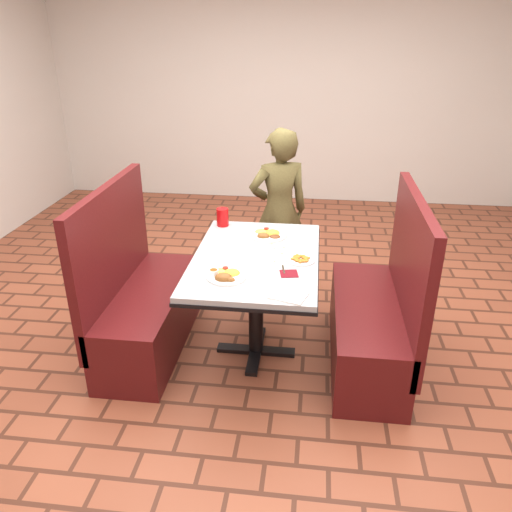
# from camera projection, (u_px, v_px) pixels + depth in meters

# --- Properties ---
(room) EXTENTS (7.00, 7.04, 2.82)m
(room) POSITION_uv_depth(u_px,v_px,m) (256.00, 64.00, 2.73)
(room) COLOR brown
(room) RESTS_ON ground
(dining_table) EXTENTS (0.81, 1.21, 0.75)m
(dining_table) POSITION_uv_depth(u_px,v_px,m) (256.00, 269.00, 3.26)
(dining_table) COLOR #A5A7A9
(dining_table) RESTS_ON ground
(booth_bench_left) EXTENTS (0.47, 1.20, 1.17)m
(booth_bench_left) POSITION_uv_depth(u_px,v_px,m) (143.00, 305.00, 3.48)
(booth_bench_left) COLOR #541314
(booth_bench_left) RESTS_ON ground
(booth_bench_right) EXTENTS (0.47, 1.20, 1.17)m
(booth_bench_right) POSITION_uv_depth(u_px,v_px,m) (375.00, 320.00, 3.31)
(booth_bench_right) COLOR #541314
(booth_bench_right) RESTS_ON ground
(diner_person) EXTENTS (0.59, 0.49, 1.39)m
(diner_person) POSITION_uv_depth(u_px,v_px,m) (279.00, 211.00, 4.15)
(diner_person) COLOR brown
(diner_person) RESTS_ON ground
(near_dinner_plate) EXTENTS (0.24, 0.24, 0.07)m
(near_dinner_plate) POSITION_uv_depth(u_px,v_px,m) (226.00, 274.00, 2.93)
(near_dinner_plate) COLOR white
(near_dinner_plate) RESTS_ON dining_table
(far_dinner_plate) EXTENTS (0.26, 0.26, 0.07)m
(far_dinner_plate) POSITION_uv_depth(u_px,v_px,m) (268.00, 233.00, 3.51)
(far_dinner_plate) COLOR white
(far_dinner_plate) RESTS_ON dining_table
(plantain_plate) EXTENTS (0.18, 0.18, 0.03)m
(plantain_plate) POSITION_uv_depth(u_px,v_px,m) (301.00, 259.00, 3.14)
(plantain_plate) COLOR white
(plantain_plate) RESTS_ON dining_table
(maroon_napkin) EXTENTS (0.12, 0.12, 0.00)m
(maroon_napkin) POSITION_uv_depth(u_px,v_px,m) (289.00, 274.00, 2.98)
(maroon_napkin) COLOR #5E0E15
(maroon_napkin) RESTS_ON dining_table
(spoon_utensil) EXTENTS (0.03, 0.12, 0.00)m
(spoon_utensil) POSITION_uv_depth(u_px,v_px,m) (283.00, 269.00, 3.03)
(spoon_utensil) COLOR #B8B8BC
(spoon_utensil) RESTS_ON dining_table
(red_tumbler) EXTENTS (0.09, 0.09, 0.13)m
(red_tumbler) POSITION_uv_depth(u_px,v_px,m) (223.00, 217.00, 3.68)
(red_tumbler) COLOR red
(red_tumbler) RESTS_ON dining_table
(paper_napkin) EXTENTS (0.23, 0.20, 0.01)m
(paper_napkin) POSITION_uv_depth(u_px,v_px,m) (288.00, 295.00, 2.74)
(paper_napkin) COLOR white
(paper_napkin) RESTS_ON dining_table
(knife_utensil) EXTENTS (0.02, 0.18, 0.00)m
(knife_utensil) POSITION_uv_depth(u_px,v_px,m) (234.00, 277.00, 2.93)
(knife_utensil) COLOR silver
(knife_utensil) RESTS_ON dining_table
(fork_utensil) EXTENTS (0.09, 0.14, 0.00)m
(fork_utensil) POSITION_uv_depth(u_px,v_px,m) (233.00, 280.00, 2.89)
(fork_utensil) COLOR silver
(fork_utensil) RESTS_ON dining_table
(lettuce_shreds) EXTENTS (0.28, 0.32, 0.00)m
(lettuce_shreds) POSITION_uv_depth(u_px,v_px,m) (263.00, 252.00, 3.27)
(lettuce_shreds) COLOR #80BF4C
(lettuce_shreds) RESTS_ON dining_table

